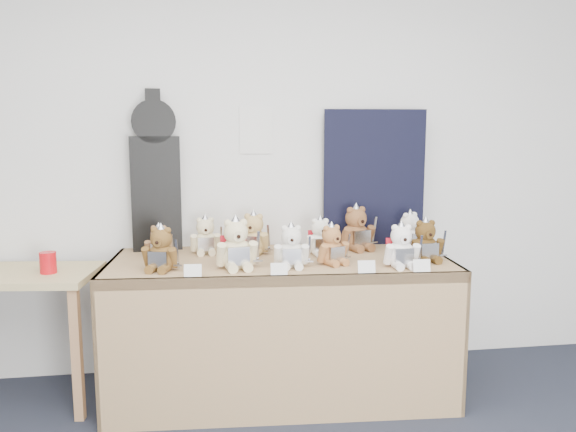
{
  "coord_description": "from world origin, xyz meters",
  "views": [
    {
      "loc": [
        -0.18,
        -1.14,
        1.56
      ],
      "look_at": [
        0.29,
        1.97,
        1.09
      ],
      "focal_mm": 35.0,
      "sensor_mm": 36.0,
      "label": 1
    }
  ],
  "objects": [
    {
      "name": "entry_card_a",
      "position": [
        -0.25,
        1.7,
        0.86
      ],
      "size": [
        0.09,
        0.03,
        0.06
      ],
      "primitive_type": "cube",
      "rotation": [
        -0.24,
        0.0,
        -0.06
      ],
      "color": "silver",
      "rests_on": "display_table"
    },
    {
      "name": "red_cup",
      "position": [
        -1.05,
        2.09,
        0.84
      ],
      "size": [
        0.09,
        0.09,
        0.12
      ],
      "primitive_type": "cylinder",
      "color": "red",
      "rests_on": "side_table"
    },
    {
      "name": "teddy_front_centre",
      "position": [
        0.29,
        1.84,
        0.93
      ],
      "size": [
        0.22,
        0.18,
        0.27
      ],
      "rotation": [
        0.0,
        0.0,
        -0.08
      ],
      "color": "silver",
      "rests_on": "display_table"
    },
    {
      "name": "guitar_case",
      "position": [
        -0.48,
        2.43,
        1.32
      ],
      "size": [
        0.31,
        0.13,
        1.0
      ],
      "rotation": [
        0.0,
        0.0,
        0.13
      ],
      "color": "black",
      "rests_on": "display_table"
    },
    {
      "name": "teddy_front_right",
      "position": [
        0.52,
        1.88,
        0.93
      ],
      "size": [
        0.21,
        0.2,
        0.25
      ],
      "rotation": [
        0.0,
        0.0,
        0.38
      ],
      "color": "#9F683C",
      "rests_on": "display_table"
    },
    {
      "name": "teddy_back_far_left",
      "position": [
        -0.45,
        2.18,
        0.92
      ],
      "size": [
        0.18,
        0.15,
        0.22
      ],
      "rotation": [
        0.0,
        0.0,
        -0.1
      ],
      "color": "#8E6442",
      "rests_on": "display_table"
    },
    {
      "name": "room_shell",
      "position": [
        0.16,
        2.49,
        1.58
      ],
      "size": [
        6.0,
        6.0,
        6.0
      ],
      "color": "white",
      "rests_on": "floor"
    },
    {
      "name": "teddy_back_centre_right",
      "position": [
        0.51,
        2.14,
        0.93
      ],
      "size": [
        0.21,
        0.18,
        0.25
      ],
      "rotation": [
        0.0,
        0.0,
        0.08
      ],
      "color": "white",
      "rests_on": "display_table"
    },
    {
      "name": "side_table",
      "position": [
        -1.28,
        2.15,
        0.65
      ],
      "size": [
        0.99,
        0.63,
        0.78
      ],
      "rotation": [
        0.0,
        0.0,
        -0.12
      ],
      "color": "tan",
      "rests_on": "floor"
    },
    {
      "name": "teddy_front_left",
      "position": [
        -0.02,
        1.85,
        0.95
      ],
      "size": [
        0.26,
        0.23,
        0.31
      ],
      "rotation": [
        0.0,
        0.0,
        0.14
      ],
      "color": "beige",
      "rests_on": "display_table"
    },
    {
      "name": "teddy_front_far_right",
      "position": [
        0.88,
        1.75,
        0.94
      ],
      "size": [
        0.22,
        0.18,
        0.27
      ],
      "rotation": [
        0.0,
        0.0,
        -0.01
      ],
      "color": "white",
      "rests_on": "display_table"
    },
    {
      "name": "teddy_back_end",
      "position": [
        1.1,
        2.18,
        0.94
      ],
      "size": [
        0.23,
        0.22,
        0.28
      ],
      "rotation": [
        0.0,
        0.0,
        0.49
      ],
      "color": "white",
      "rests_on": "display_table"
    },
    {
      "name": "teddy_back_right",
      "position": [
        0.76,
        2.24,
        0.95
      ],
      "size": [
        0.26,
        0.24,
        0.32
      ],
      "rotation": [
        0.0,
        0.0,
        0.31
      ],
      "color": "brown",
      "rests_on": "display_table"
    },
    {
      "name": "entry_card_d",
      "position": [
        0.95,
        1.62,
        0.86
      ],
      "size": [
        0.09,
        0.03,
        0.07
      ],
      "primitive_type": "cube",
      "rotation": [
        -0.24,
        0.0,
        -0.06
      ],
      "color": "silver",
      "rests_on": "display_table"
    },
    {
      "name": "display_table",
      "position": [
        0.25,
        1.98,
        0.65
      ],
      "size": [
        2.03,
        0.95,
        0.83
      ],
      "rotation": [
        0.0,
        0.0,
        -0.06
      ],
      "color": "#9C784F",
      "rests_on": "floor"
    },
    {
      "name": "teddy_front_end",
      "position": [
        1.07,
        1.86,
        0.94
      ],
      "size": [
        0.23,
        0.19,
        0.28
      ],
      "rotation": [
        0.0,
        0.0,
        0.07
      ],
      "color": "#50381B",
      "rests_on": "display_table"
    },
    {
      "name": "entry_card_b",
      "position": [
        0.19,
        1.67,
        0.86
      ],
      "size": [
        0.09,
        0.02,
        0.06
      ],
      "primitive_type": "cube",
      "rotation": [
        -0.24,
        0.0,
        -0.06
      ],
      "color": "silver",
      "rests_on": "display_table"
    },
    {
      "name": "teddy_back_centre_left",
      "position": [
        0.11,
        2.21,
        0.94
      ],
      "size": [
        0.23,
        0.22,
        0.29
      ],
      "rotation": [
        0.0,
        0.0,
        -0.39
      ],
      "color": "tan",
      "rests_on": "display_table"
    },
    {
      "name": "teddy_back_left",
      "position": [
        -0.18,
        2.27,
        0.93
      ],
      "size": [
        0.21,
        0.17,
        0.26
      ],
      "rotation": [
        0.0,
        0.0,
        0.04
      ],
      "color": "beige",
      "rests_on": "display_table"
    },
    {
      "name": "teddy_front_far_left",
      "position": [
        -0.42,
        1.87,
        0.94
      ],
      "size": [
        0.22,
        0.2,
        0.27
      ],
      "rotation": [
        0.0,
        0.0,
        -0.29
      ],
      "color": "brown",
      "rests_on": "display_table"
    },
    {
      "name": "entry_card_c",
      "position": [
        0.66,
        1.64,
        0.86
      ],
      "size": [
        0.09,
        0.03,
        0.07
      ],
      "primitive_type": "cube",
      "rotation": [
        -0.24,
        0.0,
        -0.06
      ],
      "color": "silver",
      "rests_on": "display_table"
    },
    {
      "name": "navy_board",
      "position": [
        0.92,
        2.4,
        1.27
      ],
      "size": [
        0.66,
        0.08,
        0.88
      ],
      "primitive_type": "cube",
      "rotation": [
        0.0,
        0.0,
        -0.09
      ],
      "color": "black",
      "rests_on": "display_table"
    }
  ]
}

